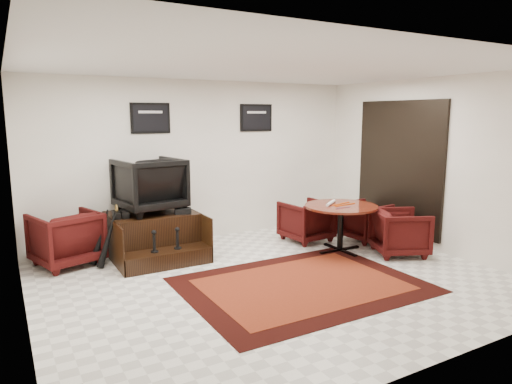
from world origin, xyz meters
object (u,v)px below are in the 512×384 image
Objects in this scene: table_chair_corner at (400,230)px; armchair_side at (66,236)px; shine_chair at (149,182)px; table_chair_window at (365,219)px; meeting_table at (341,211)px; table_chair_back at (306,219)px; shine_podium at (154,236)px.

armchair_side is at bearing 90.81° from table_chair_corner.
table_chair_window is (3.56, -1.04, -0.79)m from shine_chair.
armchair_side reaches higher than table_chair_corner.
table_chair_window is 0.94× the size of table_chair_corner.
table_chair_corner is at bearing -40.76° from meeting_table.
table_chair_back is 0.99× the size of table_chair_corner.
meeting_table is (2.73, -1.23, 0.36)m from shine_podium.
shine_podium is 1.54× the size of armchair_side.
meeting_table is at bearing 106.74° from table_chair_window.
shine_podium is 3.01m from meeting_table.
table_chair_corner is at bearing 141.07° from shine_chair.
armchair_side is 5.12m from table_chair_corner.
shine_chair is 4.04m from table_chair_corner.
table_chair_corner is at bearing 139.07° from armchair_side.
shine_podium is at bearing -14.23° from table_chair_back.
shine_podium is 3.90m from table_chair_corner.
armchair_side is at bearing 71.97° from table_chair_window.
shine_chair reaches higher than meeting_table.
table_chair_window is (3.56, -0.90, 0.06)m from shine_podium.
shine_podium is 1.43× the size of shine_chair.
meeting_table is 0.86m from table_chair_back.
table_chair_back is 1.04× the size of table_chair_window.
armchair_side is at bearing 170.09° from shine_podium.
armchair_side is at bearing 159.95° from meeting_table.
table_chair_window is at bearing 148.57° from table_chair_back.
meeting_table is at bearing 92.73° from table_chair_back.
meeting_table is at bearing 73.78° from table_chair_corner.
shine_chair is 1.22× the size of table_chair_back.
table_chair_window is at bearing -14.22° from shine_podium.
shine_podium is at bearing 152.90° from armchair_side.
shine_chair reaches higher than table_chair_corner.
armchair_side is 4.25m from meeting_table.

